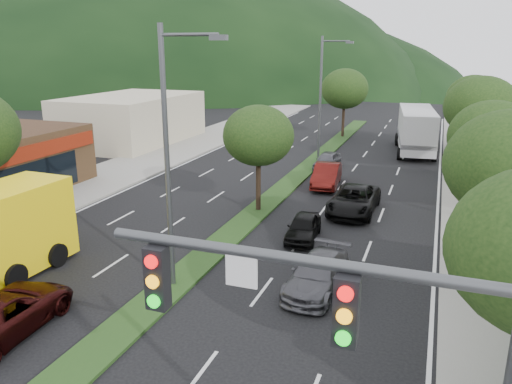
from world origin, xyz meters
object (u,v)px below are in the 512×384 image
at_px(car_queue_a, 303,227).
at_px(car_queue_f, 418,134).
at_px(suv_maroon, 5,313).
at_px(car_queue_e, 327,160).
at_px(tree_r_c, 492,137).
at_px(tree_r_b, 511,165).
at_px(car_queue_c, 327,175).
at_px(streetlight_near, 171,149).
at_px(tree_r_e, 473,98).
at_px(motorhome, 416,130).
at_px(traffic_signal, 388,381).
at_px(tree_med_far, 345,89).
at_px(tree_r_d, 481,107).
at_px(streetlight_mid, 323,92).
at_px(car_queue_d, 354,200).
at_px(car_queue_b, 318,274).
at_px(tree_med_near, 258,136).

xyz_separation_m(car_queue_a, car_queue_f, (3.92, 29.86, 0.08)).
relative_size(suv_maroon, car_queue_e, 1.32).
xyz_separation_m(tree_r_c, car_queue_e, (-10.50, 9.68, -4.09)).
xyz_separation_m(tree_r_b, car_queue_c, (-9.46, 12.68, -4.27)).
bearing_deg(streetlight_near, tree_r_e, 69.77).
bearing_deg(motorhome, tree_r_c, -82.89).
height_order(tree_r_e, car_queue_e, tree_r_e).
relative_size(traffic_signal, tree_r_b, 1.01).
xyz_separation_m(tree_r_e, suv_maroon, (-15.58, -36.88, -4.18)).
bearing_deg(streetlight_near, tree_med_far, 90.33).
bearing_deg(suv_maroon, tree_r_d, -123.31).
bearing_deg(streetlight_mid, car_queue_e, -68.72).
xyz_separation_m(suv_maroon, motorhome, (11.11, 35.53, 1.34)).
bearing_deg(car_queue_f, car_queue_e, -106.37).
height_order(tree_med_far, suv_maroon, tree_med_far).
bearing_deg(tree_med_far, car_queue_d, -77.88).
distance_m(tree_med_far, car_queue_c, 19.94).
xyz_separation_m(streetlight_near, car_queue_b, (5.28, 1.68, -4.92)).
height_order(tree_med_near, suv_maroon, tree_med_near).
bearing_deg(streetlight_near, car_queue_e, 86.58).
height_order(tree_r_e, car_queue_f, tree_r_e).
distance_m(tree_med_far, car_queue_f, 8.66).
height_order(tree_r_b, motorhome, tree_r_b).
relative_size(traffic_signal, streetlight_near, 0.70).
bearing_deg(streetlight_near, streetlight_mid, 90.00).
bearing_deg(streetlight_mid, motorhome, 37.59).
bearing_deg(car_queue_f, tree_med_near, -100.16).
relative_size(tree_r_e, tree_med_near, 1.11).
xyz_separation_m(car_queue_c, car_queue_d, (2.69, -5.00, -0.03)).
distance_m(traffic_signal, tree_med_far, 46.43).
bearing_deg(tree_med_near, motorhome, 69.95).
xyz_separation_m(car_queue_e, car_queue_f, (6.00, 14.86, 0.04)).
relative_size(traffic_signal, tree_r_c, 1.08).
xyz_separation_m(tree_r_e, car_queue_c, (-9.46, -15.32, -4.12)).
distance_m(traffic_signal, car_queue_e, 32.36).
xyz_separation_m(tree_r_e, tree_med_near, (-12.00, -22.00, -0.46)).
bearing_deg(tree_med_far, streetlight_mid, -88.93).
bearing_deg(tree_med_near, car_queue_d, 17.79).
xyz_separation_m(suv_maroon, car_queue_b, (9.06, 6.56, -0.05)).
height_order(tree_r_d, car_queue_d, tree_r_d).
xyz_separation_m(streetlight_mid, car_queue_a, (3.37, -18.32, -4.97)).
height_order(streetlight_near, motorhome, streetlight_near).
height_order(tree_r_b, tree_r_e, tree_r_b).
bearing_deg(tree_r_d, motorhome, 117.32).
bearing_deg(tree_r_b, streetlight_mid, 119.32).
relative_size(tree_r_c, car_queue_b, 1.42).
bearing_deg(tree_r_b, tree_med_far, 110.56).
xyz_separation_m(streetlight_near, car_queue_c, (2.33, 16.68, -4.81)).
bearing_deg(tree_r_d, car_queue_f, 107.21).
bearing_deg(tree_r_b, car_queue_a, 162.37).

